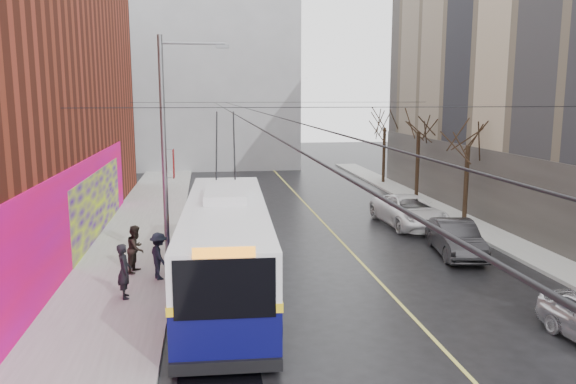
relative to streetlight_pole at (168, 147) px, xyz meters
name	(u,v)px	position (x,y,z in m)	size (l,w,h in m)	color
ground	(412,383)	(6.14, -10.00, -4.85)	(140.00, 140.00, 0.00)	black
sidewalk_left	(131,255)	(-1.86, 2.00, -4.77)	(4.00, 60.00, 0.15)	gray
sidewalk_right	(502,240)	(15.14, 2.00, -4.77)	(2.00, 60.00, 0.15)	gray
lane_line	(337,237)	(7.64, 4.00, -4.84)	(0.12, 50.00, 0.01)	#BFB74C
building_far	(190,73)	(0.14, 34.99, 4.17)	(20.50, 12.10, 18.00)	gray
streetlight_pole	(168,147)	(0.00, 0.00, 0.00)	(2.65, 0.60, 9.00)	slate
catenary_wires	(251,107)	(3.60, 4.77, 1.40)	(18.00, 60.00, 0.22)	black
tree_near	(469,131)	(15.14, 6.00, 0.13)	(3.20, 3.20, 6.40)	black
tree_mid	(419,120)	(15.14, 13.00, 0.41)	(3.20, 3.20, 6.68)	black
tree_far	(385,118)	(15.14, 20.00, 0.30)	(3.20, 3.20, 6.57)	black
pigeons_flying	(258,99)	(3.45, -0.08, 1.80)	(4.37, 2.73, 1.36)	slate
trolleybus	(226,245)	(2.04, -2.95, -3.15)	(3.43, 12.96, 6.09)	#080841
parked_car_b	(456,238)	(11.94, 0.22, -4.10)	(1.58, 4.52, 1.49)	#2A292C
parked_car_c	(409,211)	(11.94, 5.81, -4.06)	(2.61, 5.67, 1.58)	white
following_car	(235,202)	(3.06, 10.12, -4.11)	(1.74, 4.33, 1.48)	#ADADB2
pedestrian_a	(124,271)	(-1.34, -3.49, -3.77)	(0.67, 0.44, 1.85)	black
pedestrian_b	(136,249)	(-1.29, -0.62, -3.80)	(0.88, 0.68, 1.80)	black
pedestrian_c	(159,256)	(-0.36, -1.65, -3.83)	(1.12, 0.64, 1.73)	black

